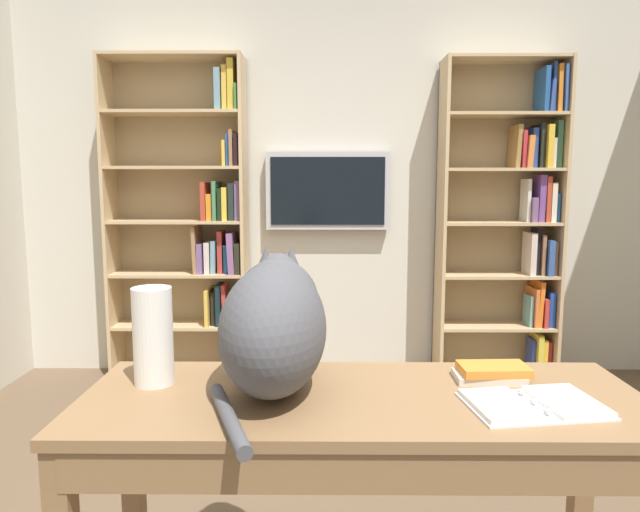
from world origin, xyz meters
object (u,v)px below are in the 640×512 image
Objects in this scene: bookshelf_right at (195,225)px; wall_mounted_tv at (328,191)px; desk at (363,443)px; cat at (274,320)px; open_binder at (533,404)px; bookshelf_left at (513,221)px; desk_book_stack at (491,373)px; paper_towel_roll at (153,336)px.

bookshelf_right is 2.55× the size of wall_mounted_tv.
wall_mounted_tv is 0.56× the size of desk.
cat reaches higher than desk.
desk is at bearing 91.88° from wall_mounted_tv.
wall_mounted_tv is at bearing -78.65° from open_binder.
bookshelf_left is 2.57m from open_binder.
desk_book_stack is (-0.62, -0.04, -0.17)m from cat.
bookshelf_left is 2.69m from cat.
wall_mounted_tv is 2.54m from desk.
paper_towel_roll reaches higher than desk.
bookshelf_left is 0.99× the size of bookshelf_right.
bookshelf_right is 10.31× the size of desk_book_stack.
desk_book_stack is (0.05, -0.20, 0.01)m from open_binder.
bookshelf_left reaches higher than cat.
bookshelf_right is 0.93m from wall_mounted_tv.
desk_book_stack is (-0.46, 2.32, -0.48)m from wall_mounted_tv.
paper_towel_roll is (1.75, 2.27, -0.17)m from bookshelf_left.
desk is (1.17, 2.38, -0.44)m from bookshelf_left.
cat is (0.24, -0.09, 0.31)m from desk.
wall_mounted_tv is 2.42m from desk_book_stack.
open_binder is at bearing 167.01° from cat.
desk is (-0.98, 2.38, -0.41)m from bookshelf_right.
paper_towel_roll is (0.58, -0.10, 0.26)m from desk.
bookshelf_left is at bearing -106.94° from open_binder.
bookshelf_left is at bearing -121.68° from cat.
paper_towel_roll reaches higher than desk_book_stack.
open_binder is at bearing 170.79° from paper_towel_roll.
desk is at bearing -8.09° from open_binder.
cat is 2.47× the size of paper_towel_roll.
wall_mounted_tv is (1.25, -0.09, 0.20)m from bookshelf_left.
bookshelf_right reaches higher than desk_book_stack.
open_binder is at bearing 73.06° from bookshelf_left.
wall_mounted_tv is at bearing -174.75° from bookshelf_right.
wall_mounted_tv is at bearing -102.02° from paper_towel_roll.
wall_mounted_tv is 2.44m from paper_towel_roll.
desk_book_stack reaches higher than open_binder.
paper_towel_roll is at bearing 77.98° from wall_mounted_tv.
desk is at bearing 20.01° from desk_book_stack.
desk is 2.21× the size of cat.
paper_towel_roll is at bearing -9.21° from open_binder.
bookshelf_left is 3.14× the size of cat.
desk is at bearing 158.86° from cat.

